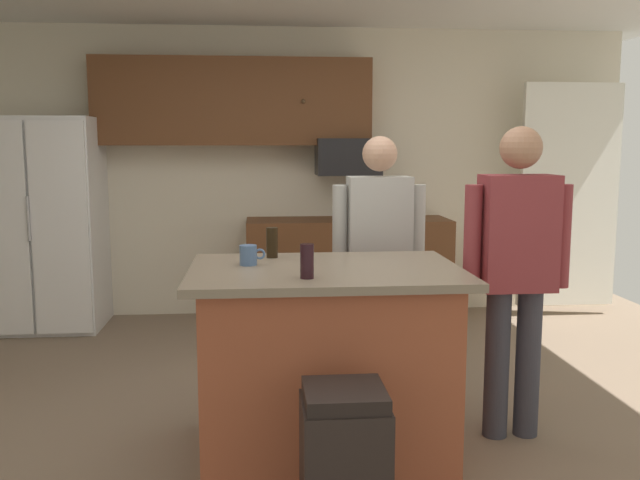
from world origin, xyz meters
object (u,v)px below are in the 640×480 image
person_elder_center (379,249)px  glass_dark_ale (307,261)px  refrigerator (44,224)px  glass_stout_tall (272,243)px  mug_ceramic_white (249,255)px  trash_bin (344,462)px  kitchen_island (325,359)px  person_host_foreground (516,262)px  microwave_over_range (348,157)px

person_elder_center → glass_dark_ale: (-0.51, -1.03, 0.11)m
refrigerator → glass_stout_tall: bearing=-50.5°
mug_ceramic_white → trash_bin: bearing=-66.1°
kitchen_island → person_elder_center: bearing=62.2°
person_host_foreground → mug_ceramic_white: 1.39m
glass_dark_ale → trash_bin: 0.89m
microwave_over_range → kitchen_island: bearing=-99.7°
person_host_foreground → glass_dark_ale: 1.19m
kitchen_island → mug_ceramic_white: (-0.38, 0.10, 0.52)m
microwave_over_range → trash_bin: size_ratio=0.92×
kitchen_island → glass_stout_tall: bearing=128.6°
microwave_over_range → mug_ceramic_white: (-0.84, -2.62, -0.44)m
mug_ceramic_white → trash_bin: 1.17m
person_elder_center → person_host_foreground: bearing=70.5°
microwave_over_range → trash_bin: bearing=-97.6°
glass_stout_tall → glass_dark_ale: 0.61m
person_host_foreground → trash_bin: 1.48m
refrigerator → mug_ceramic_white: (1.76, -2.50, 0.11)m
glass_stout_tall → glass_dark_ale: bearing=-76.2°
person_elder_center → trash_bin: (-0.40, -1.52, -0.62)m
glass_dark_ale → trash_bin: size_ratio=0.26×
microwave_over_range → glass_dark_ale: size_ratio=3.53×
kitchen_island → mug_ceramic_white: size_ratio=10.35×
kitchen_island → mug_ceramic_white: bearing=165.3°
glass_stout_tall → mug_ceramic_white: size_ratio=1.26×
glass_stout_tall → trash_bin: (0.26, -1.08, -0.73)m
refrigerator → kitchen_island: (2.13, -2.60, -0.41)m
trash_bin → person_elder_center: bearing=75.3°
kitchen_island → person_host_foreground: bearing=5.5°
glass_stout_tall → mug_ceramic_white: (-0.12, -0.22, -0.03)m
person_host_foreground → mug_ceramic_white: person_host_foreground is taller
glass_stout_tall → kitchen_island: bearing=-51.4°
microwave_over_range → glass_stout_tall: microwave_over_range is taller
microwave_over_range → person_elder_center: size_ratio=0.35×
refrigerator → glass_stout_tall: 2.96m
mug_ceramic_white → trash_bin: (0.38, -0.86, -0.70)m
trash_bin → microwave_over_range: bearing=82.4°
trash_bin → mug_ceramic_white: bearing=113.9°
glass_dark_ale → mug_ceramic_white: size_ratio=1.23×
refrigerator → person_elder_center: refrigerator is taller
person_elder_center → trash_bin: 1.69m
microwave_over_range → person_elder_center: 2.03m
kitchen_island → glass_dark_ale: bearing=-112.1°
microwave_over_range → glass_dark_ale: (-0.58, -2.99, -0.42)m
refrigerator → mug_ceramic_white: bearing=-54.9°
glass_stout_tall → trash_bin: 1.33m
refrigerator → person_host_foreground: 4.02m
glass_dark_ale → person_elder_center: bearing=63.6°
person_elder_center → microwave_over_range: bearing=-154.1°
glass_dark_ale → mug_ceramic_white: (-0.27, 0.37, -0.03)m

